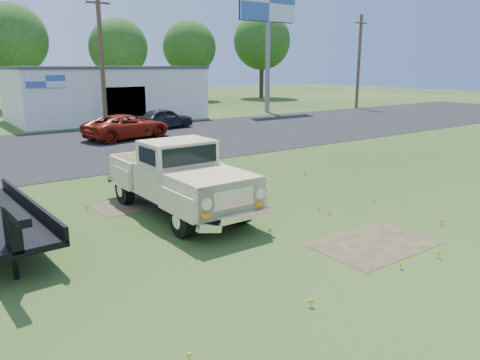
% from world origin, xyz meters
% --- Properties ---
extents(ground, '(140.00, 140.00, 0.00)m').
position_xyz_m(ground, '(0.00, 0.00, 0.00)').
color(ground, '#244014').
rests_on(ground, ground).
extents(asphalt_lot, '(90.00, 14.00, 0.02)m').
position_xyz_m(asphalt_lot, '(0.00, 15.00, 0.00)').
color(asphalt_lot, black).
rests_on(asphalt_lot, ground).
extents(dirt_patch_a, '(3.00, 2.00, 0.01)m').
position_xyz_m(dirt_patch_a, '(1.50, -3.00, 0.00)').
color(dirt_patch_a, '#453725').
rests_on(dirt_patch_a, ground).
extents(dirt_patch_b, '(2.20, 1.60, 0.01)m').
position_xyz_m(dirt_patch_b, '(-2.00, 3.50, 0.00)').
color(dirt_patch_b, '#453725').
rests_on(dirt_patch_b, ground).
extents(commercial_building, '(14.20, 8.20, 4.15)m').
position_xyz_m(commercial_building, '(6.00, 26.99, 2.10)').
color(commercial_building, silver).
rests_on(commercial_building, ground).
extents(billboard, '(6.10, 0.45, 11.05)m').
position_xyz_m(billboard, '(20.00, 24.04, 8.54)').
color(billboard, slate).
rests_on(billboard, ground).
extents(utility_pole_mid, '(1.60, 0.30, 9.00)m').
position_xyz_m(utility_pole_mid, '(4.00, 22.00, 4.60)').
color(utility_pole_mid, '#493721').
rests_on(utility_pole_mid, ground).
extents(utility_pole_east, '(1.60, 0.30, 9.00)m').
position_xyz_m(utility_pole_east, '(30.00, 22.00, 4.60)').
color(utility_pole_east, '#493721').
rests_on(utility_pole_east, ground).
extents(treeline_d, '(6.72, 6.72, 10.00)m').
position_xyz_m(treeline_d, '(2.00, 40.50, 6.62)').
color(treeline_d, '#382919').
rests_on(treeline_d, ground).
extents(treeline_e, '(6.08, 6.08, 9.04)m').
position_xyz_m(treeline_e, '(12.00, 39.00, 5.98)').
color(treeline_e, '#382919').
rests_on(treeline_e, ground).
extents(treeline_f, '(6.40, 6.40, 9.52)m').
position_xyz_m(treeline_f, '(22.00, 41.50, 6.30)').
color(treeline_f, '#382919').
rests_on(treeline_f, ground).
extents(treeline_g, '(7.36, 7.36, 10.95)m').
position_xyz_m(treeline_g, '(32.00, 40.00, 7.25)').
color(treeline_g, '#382919').
rests_on(treeline_g, ground).
extents(vintage_pickup_truck, '(2.36, 5.98, 2.17)m').
position_xyz_m(vintage_pickup_truck, '(-1.18, 1.98, 1.08)').
color(vintage_pickup_truck, beige).
rests_on(vintage_pickup_truck, ground).
extents(red_pickup, '(5.50, 3.31, 1.43)m').
position_xyz_m(red_pickup, '(3.21, 16.31, 0.72)').
color(red_pickup, maroon).
rests_on(red_pickup, ground).
extents(dark_sedan, '(4.22, 2.18, 1.37)m').
position_xyz_m(dark_sedan, '(7.09, 19.16, 0.69)').
color(dark_sedan, black).
rests_on(dark_sedan, ground).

